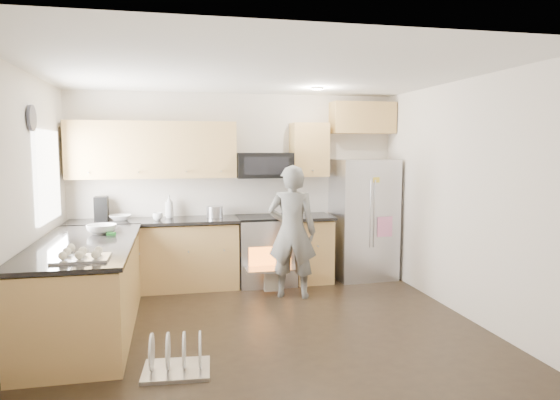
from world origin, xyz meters
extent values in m
plane|color=black|center=(0.00, 0.00, 0.00)|extent=(4.50, 4.50, 0.00)
cube|color=beige|center=(0.00, 2.00, 1.30)|extent=(4.50, 0.04, 2.60)
cube|color=beige|center=(0.00, -2.00, 1.30)|extent=(4.50, 0.04, 2.60)
cube|color=beige|center=(-2.25, 0.00, 1.30)|extent=(0.04, 4.00, 2.60)
cube|color=beige|center=(2.25, 0.00, 1.30)|extent=(0.04, 4.00, 2.60)
cube|color=white|center=(0.00, 0.00, 2.60)|extent=(4.50, 4.00, 0.04)
cube|color=white|center=(-2.23, 1.00, 1.55)|extent=(0.04, 1.00, 1.00)
cylinder|color=#F9E5C7|center=(0.90, 1.10, 2.58)|extent=(0.14, 0.14, 0.02)
cylinder|color=#474754|center=(-2.22, 0.45, 2.15)|extent=(0.03, 0.26, 0.26)
cube|color=tan|center=(-1.12, 1.70, 0.43)|extent=(2.15, 0.60, 0.87)
cube|color=black|center=(-1.12, 1.69, 0.91)|extent=(2.19, 0.64, 0.04)
cube|color=tan|center=(1.00, 1.70, 0.43)|extent=(0.50, 0.60, 0.87)
cube|color=black|center=(1.00, 1.69, 0.91)|extent=(0.54, 0.64, 0.04)
cube|color=tan|center=(-1.12, 1.83, 1.83)|extent=(2.16, 0.33, 0.74)
cube|color=tan|center=(1.00, 1.83, 1.83)|extent=(0.50, 0.33, 0.74)
cube|color=tan|center=(1.78, 1.83, 2.28)|extent=(0.90, 0.33, 0.44)
imported|color=silver|center=(-1.55, 1.76, 0.96)|extent=(0.28, 0.28, 0.07)
imported|color=white|center=(-0.93, 1.87, 1.08)|extent=(0.12, 0.12, 0.30)
imported|color=white|center=(-1.07, 1.62, 0.98)|extent=(0.13, 0.13, 0.10)
cylinder|color=#B7B7BC|center=(-0.33, 1.77, 1.00)|extent=(0.22, 0.22, 0.15)
cube|color=black|center=(-1.78, 1.80, 1.08)|extent=(0.16, 0.20, 0.31)
cylinder|color=#B7B7BC|center=(0.83, 1.71, 0.97)|extent=(0.11, 0.11, 0.09)
cube|color=tan|center=(-1.75, 0.25, 0.43)|extent=(0.90, 2.30, 0.87)
cube|color=black|center=(-1.75, 0.25, 0.91)|extent=(0.96, 2.36, 0.04)
imported|color=white|center=(-1.64, 0.74, 0.97)|extent=(0.32, 0.32, 0.10)
cube|color=green|center=(-1.53, 0.61, 0.94)|extent=(0.09, 0.06, 0.03)
cube|color=#B7B7BC|center=(-1.64, -0.57, 0.97)|extent=(0.45, 0.34, 0.09)
cube|color=#B7B7BC|center=(0.35, 1.68, 0.45)|extent=(0.76, 0.62, 0.90)
cube|color=black|center=(0.35, 1.68, 0.92)|extent=(0.76, 0.60, 0.03)
cube|color=orange|center=(0.35, 1.36, 0.40)|extent=(0.56, 0.02, 0.34)
cube|color=#B7B7BC|center=(0.35, 1.20, 0.32)|extent=(0.70, 0.34, 0.03)
cube|color=white|center=(0.35, 1.15, 0.18)|extent=(0.24, 0.03, 0.28)
cube|color=black|center=(0.35, 1.80, 1.62)|extent=(0.76, 0.40, 0.34)
cube|color=#B7B7BC|center=(1.77, 1.70, 0.85)|extent=(0.86, 0.68, 1.69)
cylinder|color=#B7B7BC|center=(1.74, 1.37, 0.97)|extent=(0.02, 0.02, 0.92)
cylinder|color=#B7B7BC|center=(1.80, 1.37, 0.97)|extent=(0.02, 0.02, 0.92)
cube|color=#FC92C8|center=(1.95, 1.37, 0.78)|extent=(0.22, 0.02, 0.28)
cube|color=#91A2E8|center=(1.60, 1.37, 1.24)|extent=(0.17, 0.01, 0.20)
imported|color=slate|center=(0.56, 1.00, 0.82)|extent=(0.70, 0.57, 1.65)
cube|color=#B7B7BC|center=(-0.88, -0.85, 0.02)|extent=(0.58, 0.48, 0.03)
cylinder|color=white|center=(-1.07, -0.84, 0.19)|extent=(0.04, 0.31, 0.31)
cylinder|color=white|center=(-0.94, -0.85, 0.19)|extent=(0.04, 0.31, 0.31)
cylinder|color=white|center=(-0.81, -0.86, 0.19)|extent=(0.04, 0.31, 0.31)
cylinder|color=white|center=(-0.68, -0.87, 0.19)|extent=(0.04, 0.31, 0.31)
camera|label=1|loc=(-0.87, -4.92, 1.86)|focal=32.00mm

